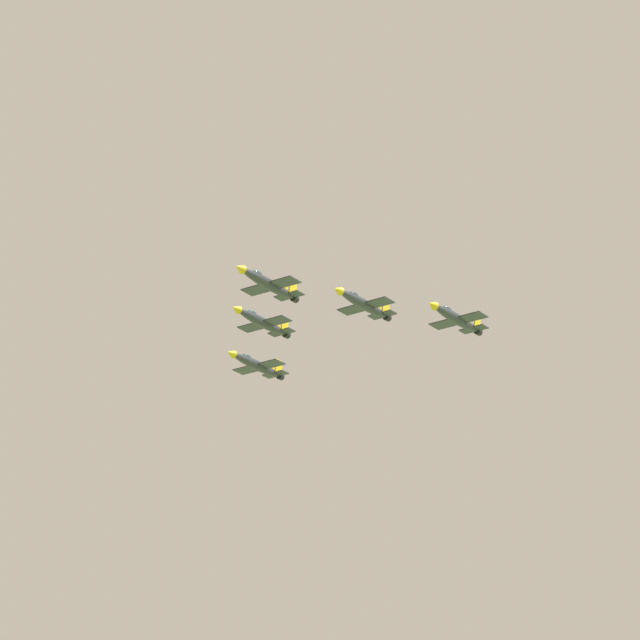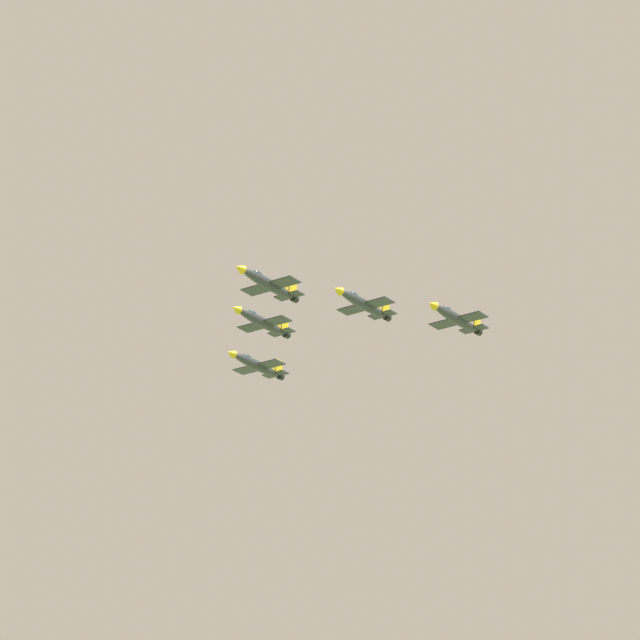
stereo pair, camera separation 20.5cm
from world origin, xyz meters
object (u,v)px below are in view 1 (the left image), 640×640
object	(u,v)px
jet_left_outer	(456,318)
jet_right_outer	(257,365)
jet_lead	(268,284)
jet_left_wingman	(363,304)
jet_right_wingman	(262,322)

from	to	relation	value
jet_left_outer	jet_right_outer	bearing A→B (deg)	-88.92
jet_lead	jet_right_outer	world-z (taller)	jet_lead
jet_left_wingman	jet_left_outer	xyz separation A→B (m)	(-13.26, -10.58, -0.95)
jet_lead	jet_right_outer	bearing A→B (deg)	-140.19
jet_left_wingman	jet_right_wingman	distance (m)	22.05
jet_lead	jet_right_outer	xyz separation A→B (m)	(16.62, -29.59, -2.35)
jet_right_outer	jet_right_wingman	bearing A→B (deg)	40.39
jet_right_wingman	jet_right_outer	xyz separation A→B (m)	(8.31, -14.80, -2.09)
jet_lead	jet_right_wingman	distance (m)	16.97
jet_lead	jet_left_wingman	bearing A→B (deg)	139.09
jet_left_wingman	jet_right_outer	xyz separation A→B (m)	(29.88, -19.01, -0.41)
jet_right_outer	jet_left_wingman	bearing A→B (deg)	68.61
jet_left_wingman	jet_right_wingman	bearing A→B (deg)	-89.13
jet_right_wingman	jet_left_outer	bearing A→B (deg)	111.20
jet_right_wingman	jet_left_outer	xyz separation A→B (m)	(-34.84, -6.37, -2.63)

